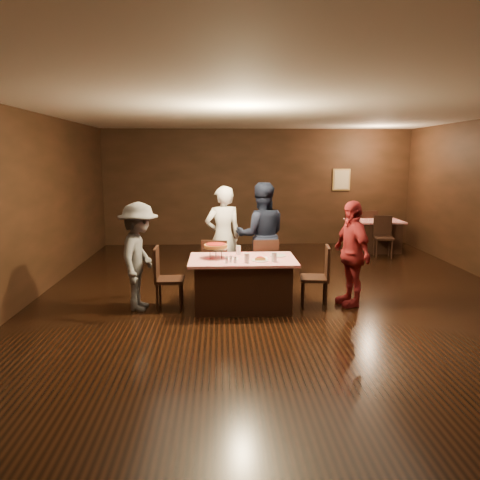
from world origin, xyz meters
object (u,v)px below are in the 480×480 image
object	(u,v)px
diner_navy_hoodie	(261,236)
chair_end_left	(170,278)
chair_back_far	(366,229)
chair_far_right	(264,266)
chair_end_right	(314,277)
diner_white_jacket	(223,237)
plate_empty	(278,256)
main_table	(242,283)
glass_front_right	(274,257)
chair_far_left	(216,266)
diner_grey_knit	(139,256)
diner_red_shirt	(351,253)
chair_back_near	(384,237)
back_table	(373,236)
glass_front_left	(247,258)
pizza_stand	(216,246)
glass_back	(238,250)

from	to	relation	value
diner_navy_hoodie	chair_end_left	bearing A→B (deg)	35.69
chair_back_far	chair_far_right	bearing A→B (deg)	48.74
chair_back_far	chair_end_right	bearing A→B (deg)	59.58
chair_back_far	diner_white_jacket	bearing A→B (deg)	39.53
chair_end_left	plate_empty	world-z (taller)	chair_end_left
main_table	chair_far_right	distance (m)	0.85
diner_navy_hoodie	glass_front_right	distance (m)	1.41
chair_end_right	diner_white_jacket	world-z (taller)	diner_white_jacket
chair_end_right	diner_navy_hoodie	xyz separation A→B (m)	(-0.71, 1.15, 0.45)
main_table	chair_end_right	xyz separation A→B (m)	(1.10, 0.00, 0.09)
diner_navy_hoodie	glass_front_right	xyz separation A→B (m)	(0.06, -1.40, -0.09)
diner_navy_hoodie	plate_empty	world-z (taller)	diner_navy_hoodie
chair_far_right	chair_end_left	world-z (taller)	same
chair_far_left	chair_end_left	bearing A→B (deg)	56.01
chair_end_right	diner_white_jacket	bearing A→B (deg)	-124.09
diner_grey_knit	plate_empty	distance (m)	2.10
diner_white_jacket	diner_red_shirt	bearing A→B (deg)	133.55
chair_end_right	chair_back_near	bearing A→B (deg)	154.15
back_table	chair_back_far	xyz separation A→B (m)	(0.00, 0.60, 0.09)
chair_back_far	main_table	bearing A→B (deg)	49.93
chair_end_left	chair_back_far	world-z (taller)	same
chair_far_left	plate_empty	bearing A→B (deg)	156.76
diner_grey_knit	glass_front_left	bearing A→B (deg)	-96.74
diner_grey_knit	plate_empty	bearing A→B (deg)	-81.87
chair_end_right	diner_red_shirt	xyz separation A→B (m)	(0.58, 0.08, 0.34)
diner_white_jacket	plate_empty	size ratio (longest dim) A/B	7.15
plate_empty	back_table	bearing A→B (deg)	54.96
chair_back_near	glass_front_left	xyz separation A→B (m)	(-3.37, -3.84, 0.37)
chair_far_left	pizza_stand	world-z (taller)	pizza_stand
chair_far_left	glass_front_right	bearing A→B (deg)	139.40
chair_far_left	pizza_stand	xyz separation A→B (m)	(0.00, -0.70, 0.48)
main_table	diner_grey_knit	bearing A→B (deg)	179.37
main_table	chair_back_near	bearing A→B (deg)	45.99
back_table	plate_empty	world-z (taller)	plate_empty
diner_grey_knit	diner_red_shirt	xyz separation A→B (m)	(3.23, 0.07, 0.00)
back_table	diner_navy_hoodie	xyz separation A→B (m)	(-3.03, -3.08, 0.54)
chair_back_near	chair_back_far	distance (m)	1.30
diner_grey_knit	plate_empty	xyz separation A→B (m)	(2.10, 0.13, -0.03)
chair_far_left	chair_end_left	world-z (taller)	same
chair_back_far	diner_red_shirt	bearing A→B (deg)	65.13
chair_far_left	chair_back_near	world-z (taller)	same
chair_back_far	glass_back	xyz separation A→B (m)	(-3.47, -4.54, 0.37)
chair_end_left	chair_end_right	xyz separation A→B (m)	(2.20, -0.00, 0.00)
diner_navy_hoodie	diner_white_jacket	bearing A→B (deg)	-7.82
diner_navy_hoodie	diner_red_shirt	size ratio (longest dim) A/B	1.14
diner_white_jacket	plate_empty	bearing A→B (deg)	111.46
chair_end_left	glass_front_left	xyz separation A→B (m)	(1.15, -0.30, 0.37)
chair_end_right	diner_white_jacket	size ratio (longest dim) A/B	0.53
back_table	diner_navy_hoodie	bearing A→B (deg)	-134.52
chair_far_right	chair_back_near	xyz separation A→B (m)	(3.02, 2.79, 0.00)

